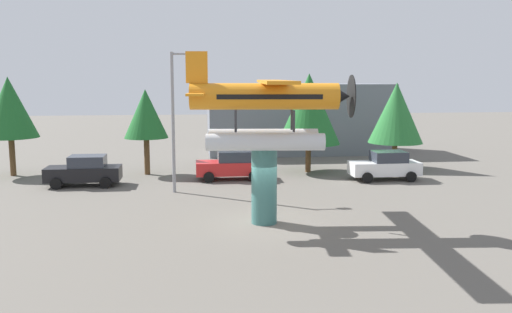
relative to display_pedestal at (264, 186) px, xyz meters
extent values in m
plane|color=#605B54|center=(0.00, 0.00, -1.64)|extent=(140.00, 140.00, 0.00)
cylinder|color=#386B66|center=(0.00, 0.00, 0.00)|extent=(1.10, 1.10, 3.28)
cylinder|color=silver|center=(-0.09, -1.00, 1.99)|extent=(4.84, 1.11, 0.70)
cylinder|color=#333338|center=(1.15, -0.60, 2.79)|extent=(0.11, 0.11, 0.90)
cylinder|color=#333338|center=(-1.24, -0.39, 2.79)|extent=(0.11, 0.11, 0.90)
cylinder|color=silver|center=(0.09, 1.00, 1.99)|extent=(4.84, 1.11, 0.70)
cylinder|color=#333338|center=(1.24, 0.39, 2.79)|extent=(0.11, 0.11, 0.90)
cylinder|color=#333338|center=(-1.15, 0.60, 2.79)|extent=(0.11, 0.11, 0.90)
cylinder|color=orange|center=(0.00, 0.00, 3.79)|extent=(6.27, 1.63, 1.10)
cube|color=black|center=(0.20, -0.02, 3.79)|extent=(4.42, 1.51, 0.20)
cone|color=#262628|center=(3.24, -0.28, 3.79)|extent=(0.77, 0.94, 0.88)
cylinder|color=black|center=(3.64, -0.32, 3.79)|extent=(0.20, 1.80, 1.80)
cube|color=orange|center=(0.40, -0.03, 4.40)|extent=(1.99, 10.46, 0.12)
cube|color=orange|center=(-2.79, 0.24, 3.89)|extent=(0.94, 2.85, 0.10)
cube|color=orange|center=(-2.79, 0.24, 4.99)|extent=(0.91, 0.20, 1.30)
cube|color=black|center=(-9.31, 9.26, -0.92)|extent=(4.20, 1.70, 0.80)
cube|color=#2D333D|center=(-9.06, 9.26, -0.20)|extent=(2.00, 1.56, 0.64)
cylinder|color=black|center=(-10.66, 10.16, -1.32)|extent=(0.64, 0.22, 0.64)
cylinder|color=black|center=(-10.66, 8.36, -1.32)|extent=(0.64, 0.22, 0.64)
cylinder|color=black|center=(-7.96, 10.16, -1.32)|extent=(0.64, 0.22, 0.64)
cylinder|color=black|center=(-7.96, 8.36, -1.32)|extent=(0.64, 0.22, 0.64)
cube|color=red|center=(-0.73, 10.28, -0.92)|extent=(4.20, 1.70, 0.80)
cube|color=#2D333D|center=(-0.48, 10.28, -0.20)|extent=(2.00, 1.56, 0.64)
cylinder|color=black|center=(-2.08, 11.18, -1.32)|extent=(0.64, 0.22, 0.64)
cylinder|color=black|center=(-2.08, 9.38, -1.32)|extent=(0.64, 0.22, 0.64)
cylinder|color=black|center=(0.62, 11.18, -1.32)|extent=(0.64, 0.22, 0.64)
cylinder|color=black|center=(0.62, 9.38, -1.32)|extent=(0.64, 0.22, 0.64)
cube|color=white|center=(8.62, 9.04, -0.92)|extent=(4.20, 1.70, 0.80)
cube|color=#2D333D|center=(8.87, 9.04, -0.20)|extent=(2.00, 1.56, 0.64)
cylinder|color=black|center=(7.27, 9.94, -1.32)|extent=(0.64, 0.22, 0.64)
cylinder|color=black|center=(7.27, 8.14, -1.32)|extent=(0.64, 0.22, 0.64)
cylinder|color=black|center=(9.97, 9.94, -1.32)|extent=(0.64, 0.22, 0.64)
cylinder|color=black|center=(9.97, 8.14, -1.32)|extent=(0.64, 0.22, 0.64)
cylinder|color=gray|center=(-4.04, 6.87, 2.14)|extent=(0.18, 0.18, 7.56)
cylinder|color=gray|center=(-3.24, 6.87, 5.82)|extent=(1.60, 0.12, 0.12)
cube|color=silver|center=(-2.54, 6.87, 5.77)|extent=(0.50, 0.28, 0.20)
cube|color=slate|center=(5.77, 22.00, 1.20)|extent=(14.95, 5.88, 5.69)
cylinder|color=brown|center=(-14.43, 13.17, -0.42)|extent=(0.36, 0.36, 2.44)
cone|color=#1E6028|center=(-14.43, 13.17, 2.72)|extent=(3.45, 3.45, 3.83)
cylinder|color=brown|center=(-5.96, 12.64, -0.45)|extent=(0.36, 0.36, 2.38)
cone|color=#1E6028|center=(-5.96, 12.64, 2.30)|extent=(2.80, 2.80, 3.12)
cylinder|color=brown|center=(4.57, 12.34, -0.69)|extent=(0.36, 0.36, 1.90)
cone|color=#1E6028|center=(4.57, 12.34, 2.55)|extent=(4.13, 4.13, 4.59)
cylinder|color=brown|center=(10.79, 13.08, -0.75)|extent=(0.36, 0.36, 1.78)
cone|color=#287033|center=(10.79, 13.08, 2.19)|extent=(3.69, 3.69, 4.10)
camera|label=1|loc=(-2.99, -22.58, 4.57)|focal=38.13mm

